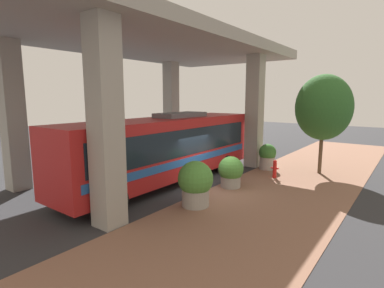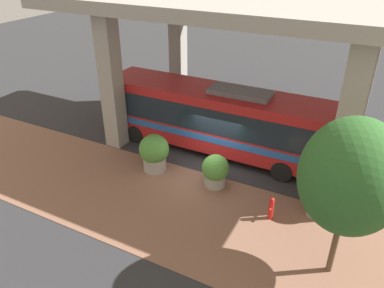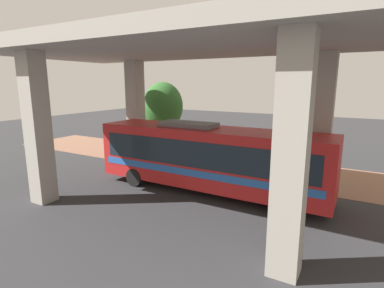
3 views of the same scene
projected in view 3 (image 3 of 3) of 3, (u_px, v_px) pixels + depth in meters
ground_plane at (216, 177)px, 18.25m from camera, size 80.00×80.00×0.00m
sidewalk_strip at (235, 166)px, 20.81m from camera, size 6.00×40.00×0.02m
overpass at (181, 59)px, 13.50m from camera, size 9.40×19.46×7.68m
bus at (209, 155)px, 15.52m from camera, size 2.80×12.22×3.63m
fire_hydrant at (180, 156)px, 21.45m from camera, size 0.44×0.21×1.03m
planter_front at (211, 161)px, 19.02m from camera, size 1.25×1.25×1.56m
planter_middle at (260, 164)px, 17.58m from camera, size 1.45×1.45×1.90m
planter_back at (151, 152)px, 21.22m from camera, size 1.06×1.06×1.60m
street_tree_near at (163, 106)px, 23.51m from camera, size 3.12×3.12×5.75m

